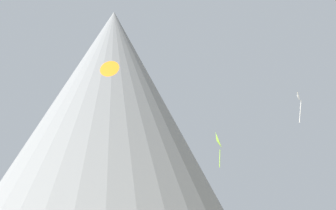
{
  "coord_description": "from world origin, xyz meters",
  "views": [
    {
      "loc": [
        -7.97,
        -26.45,
        2.51
      ],
      "look_at": [
        2.4,
        36.15,
        20.66
      ],
      "focal_mm": 49.25,
      "sensor_mm": 36.0,
      "label": 1
    }
  ],
  "objects_px": {
    "kite_white_mid": "(298,97)",
    "kite_orange_mid": "(110,69)",
    "rock_massif": "(111,130)",
    "kite_lime_low": "(218,141)"
  },
  "relations": [
    {
      "from": "rock_massif",
      "to": "kite_white_mid",
      "type": "height_order",
      "value": "rock_massif"
    },
    {
      "from": "rock_massif",
      "to": "kite_white_mid",
      "type": "relative_size",
      "value": 15.95
    },
    {
      "from": "kite_white_mid",
      "to": "kite_orange_mid",
      "type": "distance_m",
      "value": 29.23
    },
    {
      "from": "kite_white_mid",
      "to": "kite_lime_low",
      "type": "xyz_separation_m",
      "value": [
        -14.53,
        -8.81,
        -8.65
      ]
    },
    {
      "from": "rock_massif",
      "to": "kite_lime_low",
      "type": "height_order",
      "value": "rock_massif"
    },
    {
      "from": "kite_lime_low",
      "to": "kite_white_mid",
      "type": "bearing_deg",
      "value": 141.37
    },
    {
      "from": "kite_lime_low",
      "to": "kite_orange_mid",
      "type": "height_order",
      "value": "kite_orange_mid"
    },
    {
      "from": "kite_white_mid",
      "to": "kite_orange_mid",
      "type": "height_order",
      "value": "kite_white_mid"
    },
    {
      "from": "kite_white_mid",
      "to": "kite_orange_mid",
      "type": "xyz_separation_m",
      "value": [
        -27.19,
        -10.65,
        -1.35
      ]
    },
    {
      "from": "rock_massif",
      "to": "kite_lime_low",
      "type": "bearing_deg",
      "value": -82.78
    }
  ]
}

